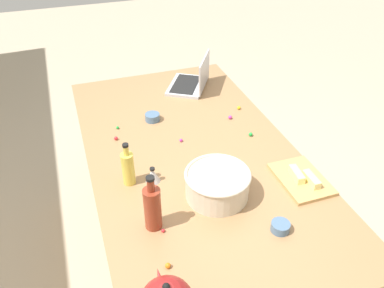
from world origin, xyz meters
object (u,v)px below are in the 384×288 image
Objects in this scene: butter_stick_right at (297,174)px; ramekin_medium at (280,227)px; laptop at (193,81)px; butter_stick_left at (311,179)px; bottle_oil at (128,168)px; bottle_soy at (153,207)px; mixing_bowl_large at (217,184)px; ramekin_small at (152,117)px; cutting_board at (301,179)px; kitchen_timer at (153,175)px.

ramekin_medium is at bearing 138.33° from butter_stick_right.
laptop reaches higher than butter_stick_left.
bottle_oil is 0.30m from bottle_soy.
mixing_bowl_large reaches higher than ramekin_small.
laptop is 4.91× the size of ramekin_medium.
butter_stick_right reaches higher than cutting_board.
cutting_board is (0.05, -0.72, -0.10)m from bottle_soy.
kitchen_timer reaches higher than cutting_board.
ramekin_medium is (-0.20, 0.27, -0.02)m from butter_stick_left.
butter_stick_left is at bearing -140.03° from butter_stick_right.
bottle_soy is at bearing -172.47° from bottle_oil.
laptop reaches higher than butter_stick_right.
ramekin_medium is at bearing -163.99° from ramekin_small.
butter_stick_right is at bearing -171.63° from laptop.
butter_stick_right is (-0.24, -0.74, -0.05)m from bottle_oil.
cutting_board is (-0.04, -0.41, -0.06)m from mixing_bowl_large.
laptop reaches higher than ramekin_small.
ramekin_medium is at bearing 176.91° from laptop.
butter_stick_right is 1.43× the size of kitchen_timer.
ramekin_medium is (-0.98, -0.28, -0.00)m from ramekin_small.
bottle_soy is at bearing 68.35° from ramekin_medium.
ramekin_small is (0.79, 0.55, -0.01)m from butter_stick_left.
bottle_soy is at bearing 166.37° from kitchen_timer.
ramekin_small is at bearing 35.34° from cutting_board.
butter_stick_left is at bearing -169.74° from laptop.
bottle_oil reaches higher than mixing_bowl_large.
kitchen_timer is at bearing 71.16° from cutting_board.
cutting_board is 2.66× the size of butter_stick_left.
laptop is 1.11m from butter_stick_left.
laptop is at bearing -30.15° from kitchen_timer.
mixing_bowl_large is 3.48× the size of ramekin_small.
kitchen_timer is (0.46, 0.41, 0.02)m from ramekin_medium.
butter_stick_left is at bearing -89.45° from bottle_soy.
bottle_soy is at bearing 105.50° from mixing_bowl_large.
mixing_bowl_large reaches higher than cutting_board.
laptop is 1.30× the size of mixing_bowl_large.
ramekin_small is 0.54m from kitchen_timer.
cutting_board is at bearing -86.12° from bottle_soy.
laptop is 1.73× the size of bottle_oil.
cutting_board is (-0.25, -0.76, -0.08)m from bottle_oil.
bottle_oil reaches higher than ramekin_small.
bottle_oil is at bearing 76.71° from kitchen_timer.
mixing_bowl_large is 0.72m from ramekin_small.
ramekin_small is 1.09× the size of kitchen_timer.
butter_stick_right is (-0.03, -0.39, -0.03)m from mixing_bowl_large.
butter_stick_right is 0.67m from kitchen_timer.
laptop is 1.30× the size of cutting_board.
mixing_bowl_large is at bearing 86.21° from butter_stick_right.
bottle_oil reaches higher than kitchen_timer.
mixing_bowl_large is 0.33m from ramekin_medium.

